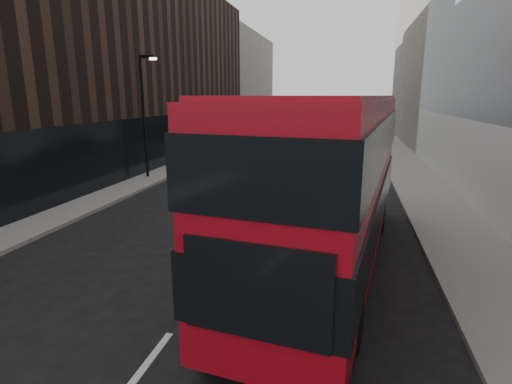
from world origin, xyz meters
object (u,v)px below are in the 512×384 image
Objects in this scene: street_lamp at (145,108)px; car_a at (307,205)px; car_b at (300,165)px; grey_bus at (324,123)px; car_c at (310,155)px; red_bus at (331,175)px.

street_lamp is 1.94× the size of car_a.
car_a is 8.68m from car_b.
grey_bus reaches higher than car_b.
car_b is 0.90× the size of car_c.
car_c reaches higher than car_a.
street_lamp is 15.40m from red_bus.
street_lamp is 0.56× the size of red_bus.
car_a is 0.76× the size of car_b.
street_lamp is 1.34× the size of car_c.
grey_bus is 2.27× the size of car_c.
car_b reaches higher than car_c.
street_lamp reaches higher than car_c.
street_lamp is at bearing -136.98° from car_c.
grey_bus is (-2.25, 32.95, -0.72)m from red_bus.
red_bus is 1.05× the size of grey_bus.
street_lamp reaches higher than car_a.
grey_bus reaches higher than car_c.
car_b is at bearing 102.53° from car_a.
car_b is (-2.39, 12.97, -1.95)m from red_bus.
red_bus is 17.57m from car_c.
red_bus is at bearing -91.83° from grey_bus.
car_a is 12.98m from car_c.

